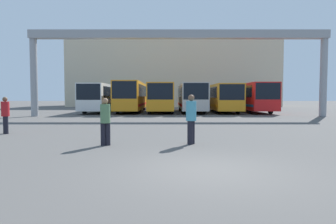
{
  "coord_description": "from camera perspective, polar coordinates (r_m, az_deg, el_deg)",
  "views": [
    {
      "loc": [
        -0.94,
        -7.08,
        1.79
      ],
      "look_at": [
        -0.85,
        20.64,
        0.3
      ],
      "focal_mm": 32.0,
      "sensor_mm": 36.0,
      "label": 1
    }
  ],
  "objects": [
    {
      "name": "pedestrian_far_center",
      "position": [
        16.09,
        -28.74,
        -0.37
      ],
      "size": [
        0.36,
        0.36,
        1.75
      ],
      "rotation": [
        0.0,
        0.0,
        2.29
      ],
      "color": "black",
      "rests_on": "ground"
    },
    {
      "name": "pedestrian_near_center",
      "position": [
        11.1,
        4.25,
        -1.14
      ],
      "size": [
        0.38,
        0.38,
        1.84
      ],
      "rotation": [
        0.0,
        0.0,
        1.05
      ],
      "color": "black",
      "rests_on": "ground"
    },
    {
      "name": "bus_slot_1",
      "position": [
        34.08,
        -7.03,
        3.21
      ],
      "size": [
        2.52,
        12.26,
        3.27
      ],
      "color": "orange",
      "rests_on": "ground"
    },
    {
      "name": "bus_slot_3",
      "position": [
        33.68,
        4.26,
        3.06
      ],
      "size": [
        2.56,
        11.74,
        3.09
      ],
      "color": "beige",
      "rests_on": "ground"
    },
    {
      "name": "building_backdrop",
      "position": [
        54.88,
        0.81,
        7.22
      ],
      "size": [
        35.55,
        12.0,
        11.51
      ],
      "color": "beige",
      "rests_on": "ground"
    },
    {
      "name": "bus_slot_4",
      "position": [
        33.8,
        9.95,
        2.92
      ],
      "size": [
        2.58,
        11.13,
        2.99
      ],
      "color": "orange",
      "rests_on": "ground"
    },
    {
      "name": "pedestrian_mid_left",
      "position": [
        11.03,
        -12.02,
        -1.57
      ],
      "size": [
        0.36,
        0.36,
        1.72
      ],
      "rotation": [
        0.0,
        0.0,
        3.39
      ],
      "color": "black",
      "rests_on": "ground"
    },
    {
      "name": "ground_plane",
      "position": [
        7.37,
        7.27,
        -11.03
      ],
      "size": [
        200.0,
        200.0,
        0.0
      ],
      "primitive_type": "plane",
      "color": "#514F4C"
    },
    {
      "name": "overhead_gantry",
      "position": [
        26.6,
        1.89,
        12.56
      ],
      "size": [
        25.9,
        0.8,
        7.46
      ],
      "color": "gray",
      "rests_on": "ground"
    },
    {
      "name": "bus_slot_5",
      "position": [
        34.48,
        15.44,
        2.97
      ],
      "size": [
        2.53,
        11.0,
        3.11
      ],
      "color": "red",
      "rests_on": "ground"
    },
    {
      "name": "bus_slot_0",
      "position": [
        34.14,
        -12.7,
        2.92
      ],
      "size": [
        2.46,
        11.24,
        3.02
      ],
      "color": "silver",
      "rests_on": "ground"
    },
    {
      "name": "bus_slot_2",
      "position": [
        32.73,
        -1.46,
        3.06
      ],
      "size": [
        2.62,
        10.03,
        3.09
      ],
      "color": "orange",
      "rests_on": "ground"
    }
  ]
}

